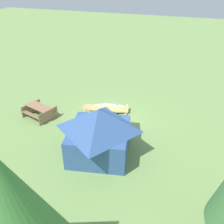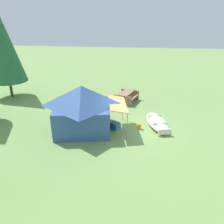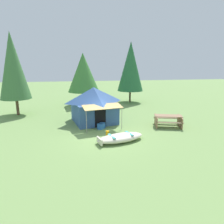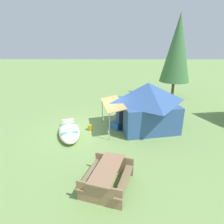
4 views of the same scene
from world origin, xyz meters
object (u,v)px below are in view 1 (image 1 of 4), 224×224
at_px(pine_tree_back_left, 7,215).
at_px(fuel_can, 111,118).
at_px(beached_rowboat, 108,108).
at_px(canvas_cabin_tent, 99,131).
at_px(picnic_table, 39,110).
at_px(cooler_box, 106,130).

bearing_deg(pine_tree_back_left, fuel_can, -84.51).
xyz_separation_m(beached_rowboat, canvas_cabin_tent, (-1.04, 4.12, 1.10)).
distance_m(picnic_table, fuel_can, 4.49).
bearing_deg(cooler_box, pine_tree_back_left, 95.17).
height_order(picnic_table, pine_tree_back_left, pine_tree_back_left).
relative_size(beached_rowboat, pine_tree_back_left, 0.55).
relative_size(beached_rowboat, cooler_box, 5.40).
bearing_deg(beached_rowboat, picnic_table, 28.98).
xyz_separation_m(picnic_table, cooler_box, (-4.52, 0.30, -0.28)).
bearing_deg(picnic_table, cooler_box, 176.17).
bearing_deg(pine_tree_back_left, picnic_table, -58.02).
bearing_deg(fuel_can, pine_tree_back_left, 95.49).
bearing_deg(beached_rowboat, pine_tree_back_left, 97.94).
xyz_separation_m(beached_rowboat, pine_tree_back_left, (-1.47, 10.52, 3.10)).
distance_m(fuel_can, pine_tree_back_left, 10.07).
height_order(fuel_can, pine_tree_back_left, pine_tree_back_left).
bearing_deg(cooler_box, canvas_cabin_tent, 100.11).
relative_size(picnic_table, pine_tree_back_left, 0.41).
distance_m(beached_rowboat, pine_tree_back_left, 11.07).
relative_size(picnic_table, cooler_box, 4.01).
xyz_separation_m(cooler_box, fuel_can, (0.18, -1.40, -0.04)).
bearing_deg(cooler_box, beached_rowboat, -73.03).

